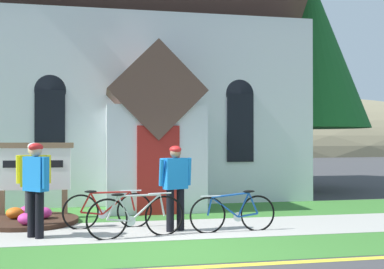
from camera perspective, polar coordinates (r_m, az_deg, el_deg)
ground at (r=11.54m, az=-5.45°, el=-9.45°), size 140.00×140.00×0.00m
sidewalk_slab at (r=9.41m, az=-19.13°, el=-11.41°), size 32.00×2.03×0.01m
grass_verge at (r=7.66m, az=-21.15°, el=-13.94°), size 32.00×1.60×0.01m
church_lawn at (r=11.59m, az=-17.53°, el=-9.36°), size 24.00×2.43×0.01m
church_building at (r=16.81m, az=-16.93°, el=9.70°), size 15.08×10.04×13.34m
church_sign at (r=11.08m, az=-18.69°, el=-4.02°), size 1.75×0.23×1.70m
flower_bed at (r=10.58m, az=-19.19°, el=-9.73°), size 2.02×2.02×0.34m
bicycle_white at (r=8.66m, az=-6.83°, el=-9.81°), size 1.79×0.40×0.83m
bicycle_red at (r=9.14m, az=5.06°, el=-9.46°), size 1.71×0.12×0.81m
bicycle_silver at (r=9.61m, az=-10.23°, el=-9.00°), size 1.77×0.11×0.79m
cyclist_in_white_jersey at (r=9.10m, az=-2.04°, el=-5.71°), size 0.64×0.35×1.65m
cyclist_in_yellow_jersey at (r=8.92m, az=-18.45°, el=-5.51°), size 0.49×0.61×1.71m
cyclist_in_orange_jersey at (r=9.79m, az=-18.70°, el=-5.06°), size 0.67×0.28×1.71m
roadside_conifer at (r=17.30m, az=13.81°, el=10.24°), size 4.26×4.26×7.89m
distant_hill at (r=69.08m, az=0.68°, el=-2.07°), size 108.50×51.52×17.15m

